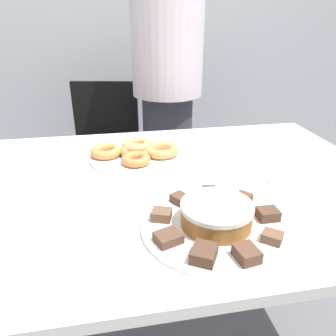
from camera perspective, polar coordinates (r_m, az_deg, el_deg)
The scene contains 22 objects.
wall_back at distance 2.53m, azimuth -7.22°, elevation 25.81°, with size 8.00×0.05×2.60m.
table at distance 1.10m, azimuth 0.25°, elevation -6.43°, with size 1.45×1.01×0.77m.
person_standing at distance 1.88m, azimuth -0.11°, elevation 14.13°, with size 0.38×0.38×1.72m.
office_chair_left at distance 2.03m, azimuth -11.06°, elevation 0.58°, with size 0.53×0.53×0.91m.
plate_cake at distance 0.84m, azimuth 8.29°, elevation -9.92°, with size 0.37×0.37×0.01m.
plate_donuts at distance 1.23m, azimuth -5.56°, elevation 2.08°, with size 0.35×0.35×0.01m.
frosted_cake at distance 0.82m, azimuth 8.44°, elevation -7.97°, with size 0.18×0.18×0.06m.
lamington_0 at distance 0.91m, azimuth 1.89°, elevation -5.37°, with size 0.06×0.06×0.02m.
lamington_1 at distance 0.84m, azimuth -1.14°, elevation -8.13°, with size 0.06×0.06×0.03m.
lamington_2 at distance 0.76m, azimuth 0.04°, elevation -12.02°, with size 0.07×0.07×0.02m.
lamington_3 at distance 0.72m, azimuth 6.02°, elevation -14.65°, with size 0.07×0.08×0.03m.
lamington_4 at distance 0.73m, azimuth 13.56°, elevation -14.33°, with size 0.05×0.06×0.03m.
lamington_5 at distance 0.80m, azimuth 17.67°, elevation -11.39°, with size 0.06×0.06×0.02m.
lamington_6 at distance 0.88m, azimuth 16.99°, elevation -7.68°, with size 0.05×0.04×0.03m.
lamington_7 at distance 0.93m, azimuth 12.85°, elevation -5.20°, with size 0.06×0.06×0.02m.
lamington_8 at distance 0.94m, azimuth 7.20°, elevation -4.26°, with size 0.05×0.05×0.03m.
donut_0 at distance 1.22m, azimuth -5.60°, elevation 2.93°, with size 0.12×0.12×0.03m.
donut_1 at distance 1.23m, azimuth -10.73°, elevation 2.88°, with size 0.12×0.12×0.03m.
donut_2 at distance 1.15m, azimuth -5.62°, elevation 1.51°, with size 0.10×0.10×0.03m.
donut_3 at distance 1.22m, azimuth -1.15°, elevation 3.13°, with size 0.13×0.13×0.03m.
donut_4 at distance 1.27m, azimuth -5.33°, elevation 3.98°, with size 0.12×0.12×0.04m.
napkin at distance 1.09m, azimuth 20.03°, elevation -2.70°, with size 0.13×0.12×0.01m.
Camera 1 is at (-0.17, -0.92, 1.25)m, focal length 35.00 mm.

